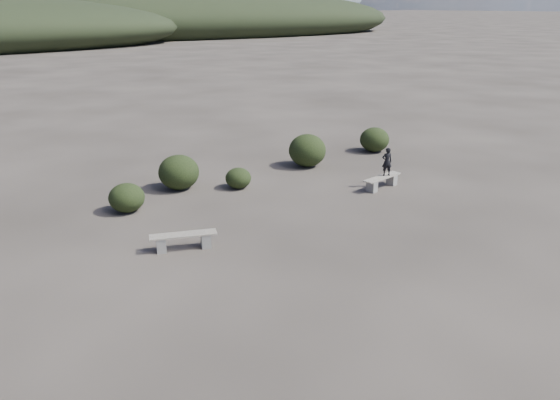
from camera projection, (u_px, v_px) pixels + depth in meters
ground at (383, 279)px, 13.09m from camera, size 1200.00×1200.00×0.00m
bench_left at (184, 240)px, 14.63m from camera, size 1.81×0.88×0.45m
bench_right at (382, 181)px, 19.55m from camera, size 1.78×0.71×0.44m
seated_person at (387, 162)px, 19.45m from camera, size 0.44×0.36×1.03m
shrub_a at (127, 198)px, 17.26m from camera, size 1.13×1.13×0.93m
shrub_b at (179, 172)px, 19.37m from camera, size 1.44×1.44×1.24m
shrub_c at (238, 178)px, 19.53m from camera, size 0.93×0.93×0.74m
shrub_d at (307, 150)px, 22.11m from camera, size 1.51×1.51×1.32m
shrub_e at (375, 140)px, 24.40m from camera, size 1.31×1.31×1.09m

